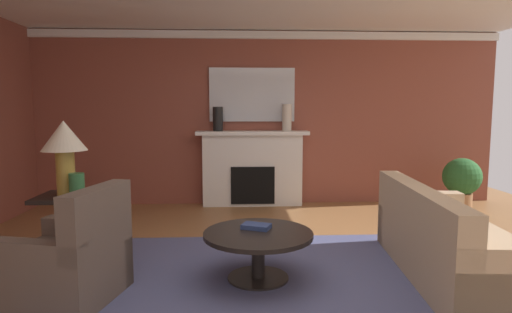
# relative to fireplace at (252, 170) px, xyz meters

# --- Properties ---
(ground_plane) EXTENTS (9.42, 9.42, 0.00)m
(ground_plane) POSITION_rel_fireplace_xyz_m (0.13, -2.81, -0.57)
(ground_plane) COLOR olive
(wall_fireplace) EXTENTS (7.85, 0.12, 2.82)m
(wall_fireplace) POSITION_rel_fireplace_xyz_m (0.13, 0.21, 0.84)
(wall_fireplace) COLOR brown
(wall_fireplace) RESTS_ON ground_plane
(crown_moulding) EXTENTS (7.85, 0.08, 0.12)m
(crown_moulding) POSITION_rel_fireplace_xyz_m (0.13, 0.13, 2.17)
(crown_moulding) COLOR white
(area_rug) EXTENTS (3.74, 2.59, 0.01)m
(area_rug) POSITION_rel_fireplace_xyz_m (-0.07, -3.04, -0.57)
(area_rug) COLOR #4C517A
(area_rug) RESTS_ON ground_plane
(fireplace) EXTENTS (1.80, 0.35, 1.22)m
(fireplace) POSITION_rel_fireplace_xyz_m (0.00, 0.00, 0.00)
(fireplace) COLOR white
(fireplace) RESTS_ON ground_plane
(mantel_mirror) EXTENTS (1.38, 0.04, 0.86)m
(mantel_mirror) POSITION_rel_fireplace_xyz_m (-0.00, 0.12, 1.22)
(mantel_mirror) COLOR silver
(sofa) EXTENTS (1.08, 2.17, 0.85)m
(sofa) POSITION_rel_fireplace_xyz_m (1.71, -3.07, -0.28)
(sofa) COLOR tan
(sofa) RESTS_ON ground_plane
(armchair_near_window) EXTENTS (0.97, 0.97, 0.95)m
(armchair_near_window) POSITION_rel_fireplace_xyz_m (-1.63, -3.39, -0.27)
(armchair_near_window) COLOR brown
(armchair_near_window) RESTS_ON ground_plane
(coffee_table) EXTENTS (1.00, 1.00, 0.45)m
(coffee_table) POSITION_rel_fireplace_xyz_m (-0.07, -3.04, -0.24)
(coffee_table) COLOR black
(coffee_table) RESTS_ON ground_plane
(side_table) EXTENTS (0.56, 0.56, 0.70)m
(side_table) POSITION_rel_fireplace_xyz_m (-1.98, -2.50, -0.17)
(side_table) COLOR black
(side_table) RESTS_ON ground_plane
(table_lamp) EXTENTS (0.44, 0.44, 0.75)m
(table_lamp) POSITION_rel_fireplace_xyz_m (-1.98, -2.50, 0.65)
(table_lamp) COLOR #B28E38
(table_lamp) RESTS_ON side_table
(vase_mantel_right) EXTENTS (0.15, 0.15, 0.43)m
(vase_mantel_right) POSITION_rel_fireplace_xyz_m (0.55, -0.05, 0.86)
(vase_mantel_right) COLOR beige
(vase_mantel_right) RESTS_ON fireplace
(vase_mantel_left) EXTENTS (0.16, 0.16, 0.39)m
(vase_mantel_left) POSITION_rel_fireplace_xyz_m (-0.55, -0.05, 0.83)
(vase_mantel_left) COLOR black
(vase_mantel_left) RESTS_ON fireplace
(vase_on_side_table) EXTENTS (0.15, 0.15, 0.24)m
(vase_on_side_table) POSITION_rel_fireplace_xyz_m (-1.83, -2.62, 0.24)
(vase_on_side_table) COLOR #33703D
(vase_on_side_table) RESTS_ON side_table
(book_red_cover) EXTENTS (0.30, 0.25, 0.04)m
(book_red_cover) POSITION_rel_fireplace_xyz_m (-0.08, -2.93, -0.10)
(book_red_cover) COLOR navy
(book_red_cover) RESTS_ON coffee_table
(potted_plant) EXTENTS (0.56, 0.56, 0.83)m
(potted_plant) POSITION_rel_fireplace_xyz_m (3.15, -0.64, -0.08)
(potted_plant) COLOR #A8754C
(potted_plant) RESTS_ON ground_plane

